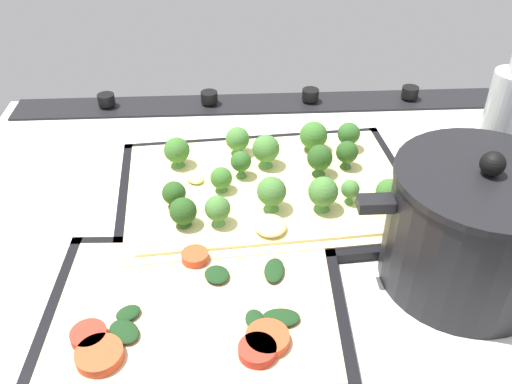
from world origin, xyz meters
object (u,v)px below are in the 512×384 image
at_px(baking_tray_back, 197,311).
at_px(veggie_pizza_back, 196,310).
at_px(oil_bottle, 499,134).
at_px(broccoli_pizza, 270,182).
at_px(baking_tray_front, 266,194).
at_px(cooking_pot, 473,228).

relative_size(baking_tray_back, veggie_pizza_back, 1.09).
bearing_deg(oil_bottle, broccoli_pizza, -3.05).
height_order(baking_tray_front, baking_tray_back, same).
bearing_deg(baking_tray_back, oil_bottle, -153.52).
bearing_deg(baking_tray_back, broccoli_pizza, -114.25).
distance_m(veggie_pizza_back, cooking_pot, 0.29).
bearing_deg(baking_tray_front, veggie_pizza_back, 66.95).
distance_m(baking_tray_front, veggie_pizza_back, 0.22).
xyz_separation_m(broccoli_pizza, oil_bottle, (-0.28, 0.01, 0.07)).
height_order(baking_tray_back, cooking_pot, cooking_pot).
xyz_separation_m(broccoli_pizza, veggie_pizza_back, (0.09, 0.20, -0.01)).
height_order(veggie_pizza_back, cooking_pot, cooking_pot).
distance_m(baking_tray_front, oil_bottle, 0.30).
bearing_deg(veggie_pizza_back, broccoli_pizza, -113.85).
relative_size(broccoli_pizza, oil_bottle, 1.67).
relative_size(veggie_pizza_back, cooking_pot, 1.15).
bearing_deg(baking_tray_back, baking_tray_front, -113.44).
relative_size(cooking_pot, oil_bottle, 1.11).
relative_size(baking_tray_front, cooking_pot, 1.61).
bearing_deg(baking_tray_front, broccoli_pizza, -155.14).
height_order(baking_tray_front, veggie_pizza_back, veggie_pizza_back).
xyz_separation_m(baking_tray_back, oil_bottle, (-0.37, -0.18, 0.09)).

